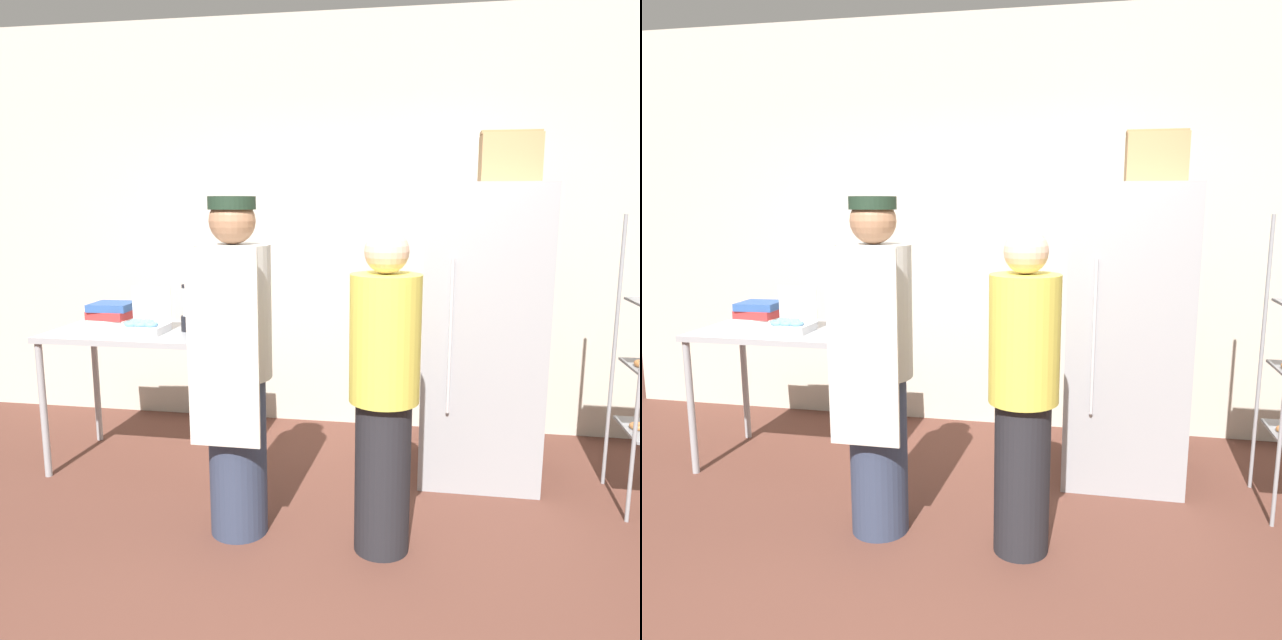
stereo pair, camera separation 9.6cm
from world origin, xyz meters
TOP-DOWN VIEW (x-y plane):
  - ground_plane at (0.00, 0.00)m, footprint 14.00×14.00m
  - back_wall at (0.00, 2.33)m, footprint 6.40×0.12m
  - refrigerator at (0.87, 1.47)m, footprint 0.71×0.69m
  - prep_counter at (-1.26, 1.28)m, footprint 1.18×0.72m
  - donut_box at (-1.22, 1.20)m, footprint 0.27×0.24m
  - blender_pitcher at (-0.95, 1.29)m, footprint 0.11×0.11m
  - binder_stack at (-1.53, 1.39)m, footprint 0.29×0.27m
  - cardboard_storage_box at (1.00, 1.53)m, footprint 0.35×0.29m
  - person_baker at (-0.40, 0.51)m, footprint 0.37×0.39m
  - person_customer at (0.35, 0.46)m, footprint 0.34×0.34m

SIDE VIEW (x-z plane):
  - ground_plane at x=0.00m, z-range 0.00..0.00m
  - prep_counter at x=-1.26m, z-range 0.35..1.26m
  - person_customer at x=0.35m, z-range 0.02..1.61m
  - person_baker at x=-0.40m, z-range 0.04..1.78m
  - refrigerator at x=0.87m, z-range 0.00..1.83m
  - donut_box at x=-1.22m, z-range 0.82..1.10m
  - binder_stack at x=-1.53m, z-range 0.91..1.06m
  - blender_pitcher at x=-0.95m, z-range 0.89..1.19m
  - back_wall at x=0.00m, z-range 0.00..3.07m
  - cardboard_storage_box at x=1.00m, z-range 1.83..2.13m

